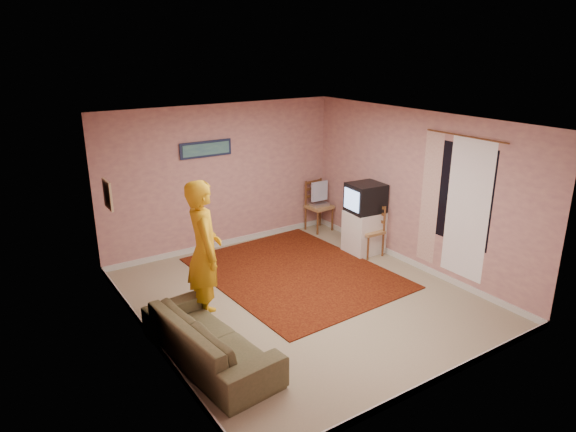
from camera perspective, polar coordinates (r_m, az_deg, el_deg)
ground at (r=7.69m, az=1.45°, el=-9.03°), size 5.00×5.00×0.00m
wall_back at (r=9.26m, az=-7.33°, el=4.28°), size 4.50×0.02×2.60m
wall_front at (r=5.47m, az=16.73°, el=-6.75°), size 4.50×0.02×2.60m
wall_left at (r=6.25m, az=-15.70°, el=-3.38°), size 0.02×5.00×2.60m
wall_right at (r=8.61m, az=13.95°, el=2.78°), size 0.02×5.00×2.60m
ceiling at (r=6.88m, az=1.62°, el=10.52°), size 4.50×5.00×0.02m
baseboard_back at (r=9.64m, az=-7.00°, el=-2.95°), size 4.50×0.02×0.10m
baseboard_front at (r=6.10m, az=15.52°, el=-17.41°), size 4.50×0.02×0.10m
baseboard_left at (r=6.81m, az=-14.69°, el=-13.17°), size 0.02×5.00×0.10m
baseboard_right at (r=9.02m, az=13.29°, el=-4.89°), size 0.02×5.00×0.10m
window at (r=8.01m, az=18.66°, el=2.28°), size 0.01×1.10×1.50m
curtain_sheer at (r=7.97m, az=19.29°, el=0.63°), size 0.01×0.75×2.10m
curtain_floral at (r=8.38m, az=15.49°, el=1.86°), size 0.01×0.35×2.10m
curtain_rod at (r=7.79m, az=19.12°, el=8.38°), size 0.02×1.40×0.02m
picture_back at (r=8.99m, az=-9.11°, el=7.36°), size 0.95×0.04×0.28m
picture_left at (r=7.66m, az=-19.38°, el=2.25°), size 0.04×0.38×0.42m
area_rug at (r=8.45m, az=0.78°, el=-6.30°), size 2.75×3.37×0.02m
tv_cabinet at (r=9.26m, az=8.43°, el=-1.73°), size 0.60×0.54×0.76m
crt_tv at (r=9.06m, az=8.59°, el=2.02°), size 0.64×0.58×0.51m
chair_a at (r=10.18m, az=3.49°, el=1.70°), size 0.49×0.47×0.55m
dvd_player at (r=10.20m, az=3.49°, el=1.33°), size 0.36×0.27×0.06m
blue_throw at (r=10.13m, az=3.51°, el=2.77°), size 0.37×0.05×0.39m
chair_b at (r=9.08m, az=9.09°, el=-0.98°), size 0.41×0.43×0.50m
game_console at (r=9.10m, az=9.07°, el=-1.38°), size 0.27×0.22×0.05m
sofa at (r=6.24m, az=-8.74°, el=-13.29°), size 1.00×2.08×0.59m
person at (r=6.83m, az=-9.27°, el=-3.95°), size 0.63×0.80×1.95m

